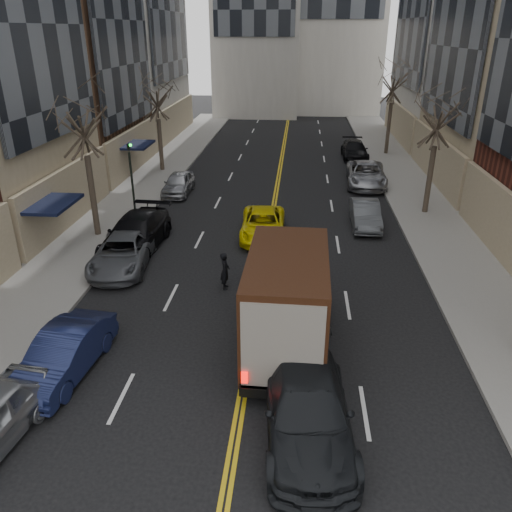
{
  "coord_description": "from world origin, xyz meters",
  "views": [
    {
      "loc": [
        1.4,
        -3.12,
        9.79
      ],
      "look_at": [
        -0.03,
        13.45,
        2.2
      ],
      "focal_mm": 35.0,
      "sensor_mm": 36.0,
      "label": 1
    }
  ],
  "objects": [
    {
      "name": "traffic_signal",
      "position": [
        -7.39,
        22.0,
        2.82
      ],
      "size": [
        0.29,
        0.26,
        4.7
      ],
      "color": "black",
      "rests_on": "sidewalk_left"
    },
    {
      "name": "taxi",
      "position": [
        -0.3,
        20.72,
        0.67
      ],
      "size": [
        2.43,
        4.91,
        1.34
      ],
      "primitive_type": "imported",
      "rotation": [
        0.0,
        0.0,
        0.04
      ],
      "color": "yellow",
      "rests_on": "ground"
    },
    {
      "name": "observer_sedan",
      "position": [
        1.85,
        7.15,
        0.8
      ],
      "size": [
        2.71,
        5.69,
        1.6
      ],
      "rotation": [
        0.0,
        0.0,
        0.09
      ],
      "color": "black",
      "rests_on": "ground"
    },
    {
      "name": "tree_lf_far",
      "position": [
        -8.8,
        33.0,
        6.02
      ],
      "size": [
        3.2,
        3.2,
        8.12
      ],
      "color": "#382D23",
      "rests_on": "sidewalk_left"
    },
    {
      "name": "parked_lf_c",
      "position": [
        -6.29,
        16.58,
        0.7
      ],
      "size": [
        2.76,
        5.2,
        1.39
      ],
      "primitive_type": "imported",
      "rotation": [
        0.0,
        0.0,
        0.09
      ],
      "color": "#505258",
      "rests_on": "ground"
    },
    {
      "name": "tree_rt_mid",
      "position": [
        8.8,
        25.0,
        6.17
      ],
      "size": [
        3.2,
        3.2,
        8.32
      ],
      "color": "#382D23",
      "rests_on": "sidewalk_right"
    },
    {
      "name": "parked_rt_c",
      "position": [
        5.96,
        38.31,
        0.71
      ],
      "size": [
        2.05,
        4.92,
        1.42
      ],
      "primitive_type": "imported",
      "rotation": [
        0.0,
        0.0,
        0.01
      ],
      "color": "black",
      "rests_on": "ground"
    },
    {
      "name": "parked_lf_d",
      "position": [
        -6.3,
        18.6,
        0.82
      ],
      "size": [
        2.6,
        5.77,
        1.64
      ],
      "primitive_type": "imported",
      "rotation": [
        0.0,
        0.0,
        -0.05
      ],
      "color": "black",
      "rests_on": "ground"
    },
    {
      "name": "parked_rt_a",
      "position": [
        5.1,
        22.7,
        0.68
      ],
      "size": [
        1.47,
        4.12,
        1.36
      ],
      "primitive_type": "imported",
      "rotation": [
        0.0,
        0.0,
        -0.01
      ],
      "color": "#44474A",
      "rests_on": "ground"
    },
    {
      "name": "sidewalk_right",
      "position": [
        9.0,
        27.0,
        0.07
      ],
      "size": [
        4.0,
        66.0,
        0.15
      ],
      "primitive_type": "cube",
      "color": "slate",
      "rests_on": "ground"
    },
    {
      "name": "sidewalk_left",
      "position": [
        -9.0,
        27.0,
        0.07
      ],
      "size": [
        4.0,
        66.0,
        0.15
      ],
      "primitive_type": "cube",
      "color": "slate",
      "rests_on": "ground"
    },
    {
      "name": "parked_lf_e",
      "position": [
        -6.3,
        27.61,
        0.69
      ],
      "size": [
        1.66,
        4.06,
        1.38
      ],
      "primitive_type": "imported",
      "rotation": [
        0.0,
        0.0,
        -0.01
      ],
      "color": "#A0A3A8",
      "rests_on": "ground"
    },
    {
      "name": "tree_lf_mid",
      "position": [
        -8.8,
        20.0,
        6.6
      ],
      "size": [
        3.2,
        3.2,
        8.91
      ],
      "color": "#382D23",
      "rests_on": "sidewalk_left"
    },
    {
      "name": "ups_truck",
      "position": [
        1.2,
        11.07,
        1.79
      ],
      "size": [
        2.78,
        6.55,
        3.56
      ],
      "rotation": [
        0.0,
        0.0,
        -0.02
      ],
      "color": "black",
      "rests_on": "ground"
    },
    {
      "name": "parked_rt_b",
      "position": [
        6.03,
        30.61,
        0.77
      ],
      "size": [
        2.84,
        5.66,
        1.54
      ],
      "primitive_type": "imported",
      "rotation": [
        0.0,
        0.0,
        -0.05
      ],
      "color": "#97989E",
      "rests_on": "ground"
    },
    {
      "name": "parked_lf_b",
      "position": [
        -5.56,
        9.0,
        0.71
      ],
      "size": [
        1.95,
        4.47,
        1.43
      ],
      "primitive_type": "imported",
      "rotation": [
        0.0,
        0.0,
        -0.1
      ],
      "color": "#131A3D",
      "rests_on": "ground"
    },
    {
      "name": "tree_rt_far",
      "position": [
        8.8,
        40.0,
        6.74
      ],
      "size": [
        3.2,
        3.2,
        9.11
      ],
      "color": "#382D23",
      "rests_on": "sidewalk_right"
    },
    {
      "name": "pedestrian",
      "position": [
        -1.43,
        14.95,
        0.8
      ],
      "size": [
        0.42,
        0.6,
        1.59
      ],
      "primitive_type": "imported",
      "rotation": [
        0.0,
        0.0,
        1.64
      ],
      "color": "black",
      "rests_on": "ground"
    }
  ]
}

